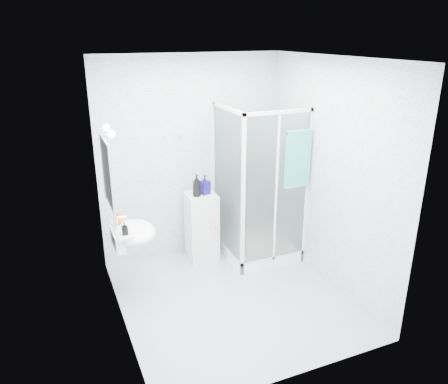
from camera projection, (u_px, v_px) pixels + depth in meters
name	position (u px, v px, depth m)	size (l,w,h in m)	color
room	(233.00, 190.00, 4.48)	(2.40, 2.60, 2.60)	silver
shower_enclosure	(255.00, 226.00, 5.68)	(0.90, 0.95, 2.00)	white
wall_basin	(132.00, 233.00, 4.69)	(0.46, 0.56, 0.35)	white
mirror	(107.00, 173.00, 4.37)	(0.02, 0.60, 0.70)	white
vanity_lights	(108.00, 131.00, 4.24)	(0.10, 0.40, 0.08)	silver
wall_hooks	(173.00, 136.00, 5.37)	(0.23, 0.06, 0.03)	silver
storage_cabinet	(202.00, 227.00, 5.66)	(0.39, 0.41, 0.90)	silver
hand_towel	(298.00, 158.00, 5.12)	(0.33, 0.05, 0.70)	teal
shampoo_bottle_a	(197.00, 186.00, 5.40)	(0.11, 0.11, 0.28)	black
shampoo_bottle_b	(205.00, 184.00, 5.48)	(0.11, 0.12, 0.25)	#140E57
soap_dispenser_orange	(118.00, 218.00, 4.70)	(0.12, 0.12, 0.15)	orange
soap_dispenser_black	(125.00, 229.00, 4.47)	(0.06, 0.06, 0.13)	black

